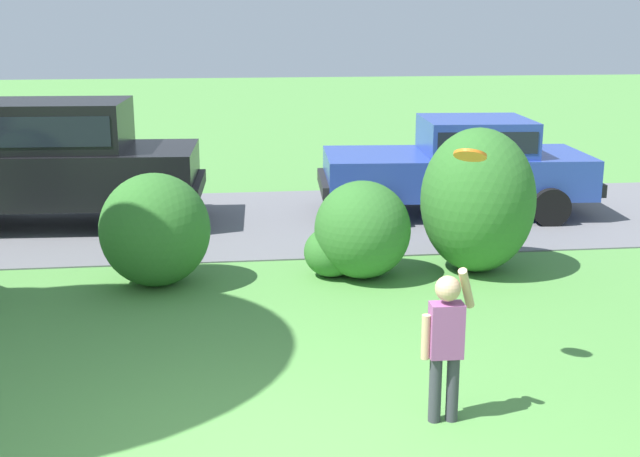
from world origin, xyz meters
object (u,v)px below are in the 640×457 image
Objects in this scene: child_thrower at (446,336)px; frisbee at (470,155)px; parked_sedan at (461,162)px; parked_suv at (46,157)px.

frisbee is at bearing 64.62° from child_thrower.
parked_sedan is 6.52m from parked_suv.
parked_sedan is 7.33m from child_thrower.
frisbee is at bearing -106.25° from parked_sedan.
parked_sedan is 3.51× the size of child_thrower.
parked_sedan reaches higher than child_thrower.
parked_suv is 3.72× the size of child_thrower.
child_thrower is (4.33, -6.96, -0.36)m from parked_suv.
parked_sedan is 0.94× the size of parked_suv.
parked_sedan is 14.86× the size of frisbee.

